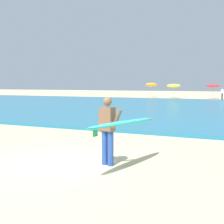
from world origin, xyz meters
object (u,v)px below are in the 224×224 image
at_px(surfer_with_board, 116,126).
at_px(beach_umbrella_0, 151,85).
at_px(beachgoer_near_row_left, 222,93).
at_px(beach_umbrella_2, 213,86).
at_px(beach_umbrella_1, 174,86).

height_order(surfer_with_board, beach_umbrella_0, beach_umbrella_0).
xyz_separation_m(beach_umbrella_0, beachgoer_near_row_left, (10.54, -2.94, -1.12)).
bearing_deg(beach_umbrella_2, beach_umbrella_0, 177.31).
bearing_deg(beach_umbrella_2, beach_umbrella_1, -169.63).
bearing_deg(beach_umbrella_1, beach_umbrella_0, 159.58).
relative_size(surfer_with_board, beach_umbrella_2, 1.35).
distance_m(beach_umbrella_1, beachgoer_near_row_left, 7.01).
height_order(beach_umbrella_1, beach_umbrella_2, beach_umbrella_1).
bearing_deg(beachgoer_near_row_left, surfer_with_board, -90.32).
distance_m(beach_umbrella_0, beach_umbrella_1, 4.03).
bearing_deg(surfer_with_board, beach_umbrella_2, 91.89).
height_order(beach_umbrella_0, beach_umbrella_1, beach_umbrella_0).
distance_m(beach_umbrella_0, beachgoer_near_row_left, 11.00).
xyz_separation_m(beach_umbrella_0, beach_umbrella_1, (3.77, -1.41, -0.14)).
height_order(beach_umbrella_0, beach_umbrella_2, beach_umbrella_0).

